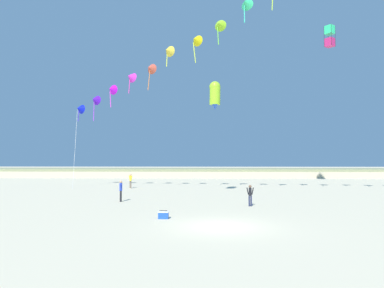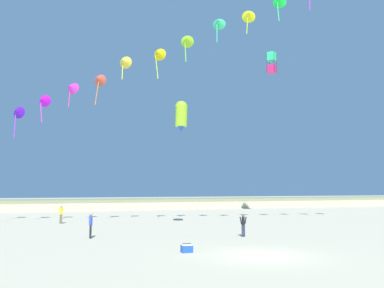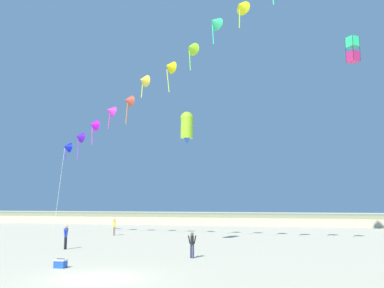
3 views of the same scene
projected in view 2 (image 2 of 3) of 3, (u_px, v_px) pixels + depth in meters
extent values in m
plane|color=beige|center=(262.00, 256.00, 19.47)|extent=(240.00, 240.00, 0.00)
cube|color=beige|center=(121.00, 205.00, 63.92)|extent=(120.00, 10.79, 1.04)
cube|color=gray|center=(121.00, 201.00, 63.99)|extent=(120.00, 9.17, 0.59)
cylinder|color=black|center=(91.00, 232.00, 26.12)|extent=(0.12, 0.12, 0.84)
cylinder|color=black|center=(90.00, 232.00, 26.26)|extent=(0.12, 0.12, 0.84)
cylinder|color=blue|center=(91.00, 221.00, 26.27)|extent=(0.22, 0.22, 0.59)
cylinder|color=blue|center=(91.00, 220.00, 26.10)|extent=(0.09, 0.20, 0.56)
cylinder|color=blue|center=(90.00, 220.00, 26.45)|extent=(0.09, 0.20, 0.56)
sphere|color=tan|center=(91.00, 214.00, 26.32)|extent=(0.23, 0.23, 0.23)
cylinder|color=#282D4C|center=(242.00, 231.00, 27.06)|extent=(0.11, 0.11, 0.76)
cylinder|color=#282D4C|center=(244.00, 231.00, 27.10)|extent=(0.11, 0.11, 0.76)
cylinder|color=black|center=(243.00, 221.00, 27.15)|extent=(0.20, 0.20, 0.54)
cylinder|color=black|center=(241.00, 221.00, 27.10)|extent=(0.18, 0.08, 0.51)
cylinder|color=black|center=(246.00, 220.00, 27.21)|extent=(0.18, 0.08, 0.51)
sphere|color=brown|center=(243.00, 215.00, 27.19)|extent=(0.21, 0.21, 0.21)
cylinder|color=#726656|center=(62.00, 219.00, 36.78)|extent=(0.12, 0.12, 0.83)
cylinder|color=#726656|center=(60.00, 219.00, 36.83)|extent=(0.12, 0.12, 0.83)
cylinder|color=yellow|center=(61.00, 211.00, 36.88)|extent=(0.22, 0.22, 0.59)
cylinder|color=yellow|center=(63.00, 211.00, 36.82)|extent=(0.20, 0.19, 0.56)
cylinder|color=yellow|center=(59.00, 211.00, 36.95)|extent=(0.20, 0.19, 0.56)
sphere|color=tan|center=(61.00, 207.00, 36.92)|extent=(0.23, 0.23, 0.23)
cone|color=#5113CF|center=(17.00, 111.00, 36.19)|extent=(1.35, 1.23, 1.17)
cylinder|color=#9B39E5|center=(15.00, 126.00, 36.07)|extent=(0.15, 0.12, 2.20)
cone|color=#C210EA|center=(43.00, 100.00, 35.88)|extent=(1.31, 1.14, 1.12)
cylinder|color=#E539DB|center=(41.00, 112.00, 35.78)|extent=(0.22, 0.26, 1.78)
cone|color=#DC2DCB|center=(71.00, 87.00, 35.72)|extent=(1.43, 1.38, 1.22)
cylinder|color=#E539AB|center=(69.00, 98.00, 35.63)|extent=(0.18, 0.15, 1.57)
cone|color=#C24B38|center=(99.00, 79.00, 35.51)|extent=(1.33, 1.19, 1.14)
cylinder|color=orange|center=(97.00, 93.00, 35.40)|extent=(0.32, 0.30, 2.03)
cone|color=yellow|center=(124.00, 61.00, 35.03)|extent=(1.31, 1.19, 1.11)
cylinder|color=#D9E539|center=(122.00, 72.00, 34.95)|extent=(0.14, 0.20, 1.38)
cone|color=yellow|center=(159.00, 53.00, 34.93)|extent=(1.35, 1.26, 1.15)
cylinder|color=#C9E539|center=(157.00, 67.00, 34.83)|extent=(0.30, 0.09, 2.02)
cone|color=#90D721|center=(187.00, 40.00, 34.66)|extent=(1.29, 1.08, 1.12)
cylinder|color=#79E539|center=(185.00, 52.00, 34.57)|extent=(0.17, 0.10, 1.65)
cone|color=#32CB7D|center=(219.00, 22.00, 33.98)|extent=(1.40, 1.32, 1.21)
cylinder|color=#39E5B6|center=(217.00, 33.00, 33.90)|extent=(0.12, 0.21, 1.49)
cone|color=yellow|center=(249.00, 15.00, 33.58)|extent=(1.33, 1.17, 1.16)
cylinder|color=#B7E539|center=(247.00, 25.00, 33.50)|extent=(0.14, 0.18, 1.40)
cone|color=#16EC3C|center=(280.00, 0.00, 33.70)|extent=(1.41, 1.34, 1.23)
cylinder|color=#39E580|center=(278.00, 12.00, 33.61)|extent=(0.19, 0.12, 1.61)
cube|color=#C92567|center=(272.00, 69.00, 48.73)|extent=(1.29, 1.29, 1.01)
cube|color=#2DE585|center=(272.00, 57.00, 48.90)|extent=(1.29, 1.29, 1.01)
cylinder|color=black|center=(269.00, 64.00, 49.44)|extent=(0.04, 0.04, 2.55)
cylinder|color=black|center=(267.00, 62.00, 48.66)|extent=(0.04, 0.04, 2.55)
cylinder|color=black|center=(274.00, 61.00, 48.19)|extent=(0.04, 0.04, 2.55)
cylinder|color=black|center=(277.00, 63.00, 48.96)|extent=(0.04, 0.04, 2.55)
cylinder|color=#95D024|center=(181.00, 116.00, 34.07)|extent=(1.39, 1.37, 1.76)
sphere|color=#95D024|center=(181.00, 107.00, 34.15)|extent=(1.04, 1.04, 1.04)
cone|color=blue|center=(181.00, 127.00, 33.97)|extent=(1.21, 1.21, 0.79)
sphere|color=black|center=(181.00, 104.00, 34.18)|extent=(0.22, 0.22, 0.22)
cube|color=blue|center=(187.00, 249.00, 20.50)|extent=(0.56, 0.40, 0.36)
cube|color=white|center=(187.00, 245.00, 20.53)|extent=(0.58, 0.41, 0.06)
cylinder|color=black|center=(187.00, 243.00, 20.53)|extent=(0.45, 0.03, 0.03)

